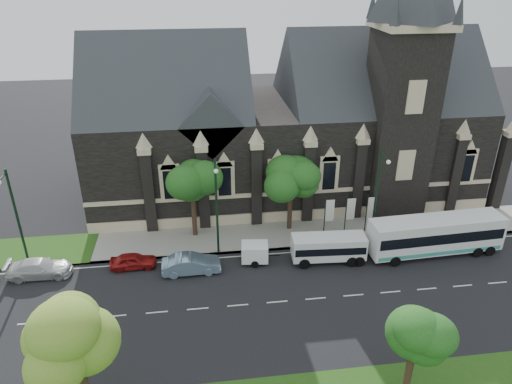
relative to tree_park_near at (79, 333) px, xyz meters
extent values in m
plane|color=black|center=(11.77, 8.77, -6.42)|extent=(160.00, 160.00, 0.00)
cube|color=gray|center=(11.77, 18.27, -6.34)|extent=(80.00, 5.00, 0.15)
cube|color=black|center=(15.77, 28.27, -1.42)|extent=(40.00, 15.00, 10.00)
cube|color=#2A2B31|center=(3.77, 28.27, 3.58)|extent=(16.00, 15.00, 15.00)
cube|color=#2A2B31|center=(25.77, 28.27, 3.58)|extent=(20.00, 15.00, 15.00)
cube|color=#2A2B31|center=(7.77, 23.77, 3.58)|extent=(6.00, 6.00, 6.00)
cube|color=black|center=(25.77, 22.27, 2.58)|extent=(5.50, 5.50, 18.00)
cube|color=#CAB891|center=(25.77, 22.27, 11.78)|extent=(6.20, 6.20, 0.60)
cube|color=#CAB891|center=(15.77, 20.73, -3.22)|extent=(40.00, 0.22, 0.40)
cube|color=#CAB891|center=(15.77, 20.73, -5.82)|extent=(40.00, 0.25, 1.20)
cube|color=black|center=(13.77, 20.59, -1.62)|extent=(1.20, 0.12, 2.80)
sphere|color=olive|center=(-0.23, -0.23, -0.20)|extent=(4.16, 4.16, 4.16)
sphere|color=olive|center=(0.55, 0.55, 0.58)|extent=(3.12, 3.12, 3.12)
cylinder|color=black|center=(17.77, -0.73, -4.88)|extent=(0.44, 0.44, 3.08)
sphere|color=#194D18|center=(17.77, -0.73, -1.94)|extent=(3.20, 3.20, 3.20)
sphere|color=#194D18|center=(18.37, -0.13, -1.34)|extent=(2.40, 2.40, 2.40)
cylinder|color=black|center=(14.77, 19.27, -4.44)|extent=(0.44, 0.44, 3.96)
sphere|color=#194D18|center=(14.77, 19.27, -0.78)|extent=(3.84, 3.84, 3.84)
sphere|color=#194D18|center=(15.49, 19.99, -0.06)|extent=(2.88, 2.88, 2.88)
cylinder|color=black|center=(5.77, 19.27, -4.44)|extent=(0.44, 0.44, 3.96)
sphere|color=#194D18|center=(5.77, 19.27, -0.85)|extent=(3.68, 3.68, 3.68)
sphere|color=#194D18|center=(6.46, 19.96, -0.16)|extent=(2.76, 2.76, 2.76)
cylinder|color=black|center=(21.77, 16.07, -1.92)|extent=(0.20, 0.20, 9.00)
cylinder|color=black|center=(21.77, 15.27, 2.28)|extent=(0.10, 1.60, 0.10)
sphere|color=silver|center=(21.77, 14.47, 2.18)|extent=(0.36, 0.36, 0.36)
cylinder|color=black|center=(7.77, 16.07, -1.92)|extent=(0.20, 0.20, 9.00)
cylinder|color=black|center=(7.77, 15.27, 2.28)|extent=(0.10, 1.60, 0.10)
sphere|color=silver|center=(7.77, 14.47, 2.18)|extent=(0.36, 0.36, 0.36)
cylinder|color=black|center=(-8.23, 16.07, -1.92)|extent=(0.20, 0.20, 9.00)
cylinder|color=black|center=(-8.23, 15.27, 2.28)|extent=(0.10, 1.60, 0.10)
cylinder|color=black|center=(17.77, 17.77, -4.42)|extent=(0.10, 0.10, 4.00)
cube|color=white|center=(18.22, 17.77, -3.82)|extent=(0.80, 0.04, 2.20)
cylinder|color=black|center=(19.77, 17.77, -4.42)|extent=(0.10, 0.10, 4.00)
cube|color=white|center=(20.22, 17.77, -3.82)|extent=(0.80, 0.04, 2.20)
cylinder|color=black|center=(21.77, 17.77, -4.42)|extent=(0.10, 0.10, 4.00)
cube|color=white|center=(22.22, 17.77, -3.82)|extent=(0.80, 0.04, 2.20)
cube|color=white|center=(26.55, 13.55, -4.47)|extent=(11.92, 3.03, 3.00)
cube|color=black|center=(26.55, 13.55, -4.28)|extent=(11.45, 3.05, 0.97)
cube|color=teal|center=(26.55, 13.55, -5.67)|extent=(11.45, 3.04, 0.35)
cylinder|color=black|center=(22.48, 12.12, -5.97)|extent=(0.91, 0.32, 0.90)
cylinder|color=black|center=(22.36, 14.58, -5.97)|extent=(0.91, 0.32, 0.90)
cylinder|color=black|center=(30.16, 12.49, -5.97)|extent=(0.91, 0.32, 0.90)
cylinder|color=black|center=(30.04, 14.95, -5.97)|extent=(0.91, 0.32, 0.90)
cylinder|color=black|center=(31.34, 12.55, -5.97)|extent=(0.91, 0.32, 0.90)
cylinder|color=black|center=(31.22, 15.01, -5.97)|extent=(0.91, 0.32, 0.90)
cube|color=silver|center=(17.03, 13.61, -4.99)|extent=(6.35, 2.33, 1.96)
cube|color=black|center=(17.03, 13.61, -4.92)|extent=(6.10, 2.36, 0.67)
cylinder|color=black|center=(14.79, 12.76, -5.97)|extent=(0.92, 0.33, 0.90)
cylinder|color=black|center=(14.90, 14.72, -5.97)|extent=(0.92, 0.33, 0.90)
cylinder|color=black|center=(18.84, 12.52, -5.97)|extent=(0.92, 0.33, 0.90)
cylinder|color=black|center=(18.95, 14.48, -5.97)|extent=(0.92, 0.33, 0.90)
cylinder|color=black|center=(19.46, 12.48, -5.97)|extent=(0.92, 0.33, 0.90)
cylinder|color=black|center=(19.58, 14.44, -5.97)|extent=(0.92, 0.33, 0.90)
cube|color=white|center=(10.77, 14.28, -5.41)|extent=(2.41, 1.92, 1.46)
cylinder|color=black|center=(10.68, 13.44, -6.10)|extent=(0.65, 0.29, 0.63)
cylinder|color=black|center=(10.86, 15.11, -6.10)|extent=(0.65, 0.29, 0.63)
cylinder|color=black|center=(12.22, 14.12, -5.80)|extent=(1.34, 0.23, 0.08)
imported|color=#7A99B1|center=(5.37, 13.48, -5.62)|extent=(4.87, 1.82, 1.59)
imported|color=maroon|center=(0.55, 14.80, -5.76)|extent=(3.85, 1.59, 1.31)
imported|color=silver|center=(-6.92, 14.61, -5.68)|extent=(5.11, 2.08, 1.48)
camera|label=1|loc=(6.44, -19.16, 16.85)|focal=33.04mm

